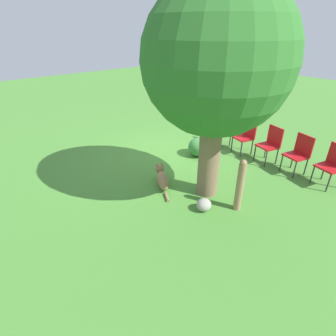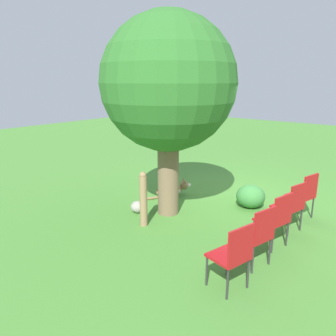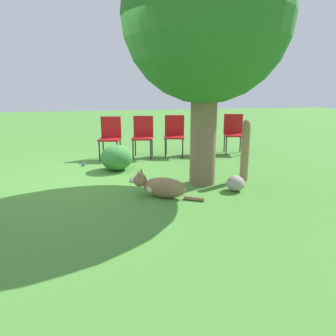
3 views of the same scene
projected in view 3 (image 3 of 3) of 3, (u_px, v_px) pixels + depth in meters
The scene contains 12 objects.
ground_plane at pixel (105, 180), 5.57m from camera, with size 30.00×30.00×0.00m, color #478433.
oak_tree at pixel (206, 19), 4.77m from camera, with size 2.51×2.51×3.80m.
dog at pixel (160, 187), 4.70m from camera, with size 0.61×1.01×0.39m.
fence_post at pixel (245, 150), 5.44m from camera, with size 0.14×0.14×1.03m.
red_chair_0 at pixel (110, 135), 7.08m from camera, with size 0.51×0.53×0.90m.
red_chair_1 at pixel (143, 134), 7.22m from camera, with size 0.51×0.53×0.90m.
red_chair_2 at pixel (174, 133), 7.37m from camera, with size 0.51×0.53×0.90m.
red_chair_3 at pixel (205, 132), 7.51m from camera, with size 0.51×0.53×0.90m.
red_chair_4 at pixel (234, 131), 7.66m from camera, with size 0.51×0.53×0.90m.
tennis_ball at pixel (83, 164), 6.51m from camera, with size 0.07×0.07×0.07m.
garden_rock at pixel (236, 183), 4.99m from camera, with size 0.29×0.27×0.24m.
low_shrub at pixel (117, 158), 6.17m from camera, with size 0.60×0.60×0.48m.
Camera 3 is at (5.45, -0.03, 1.59)m, focal length 35.00 mm.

